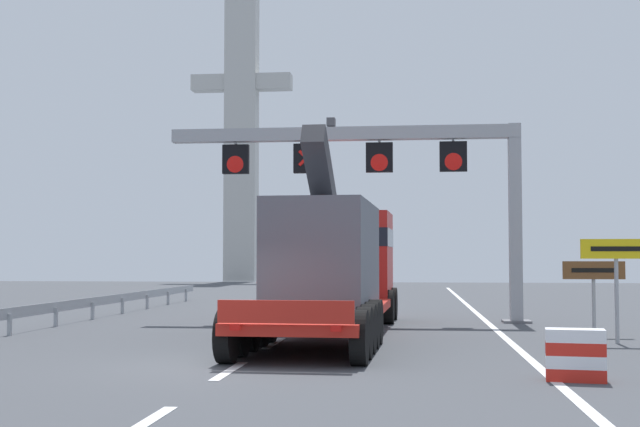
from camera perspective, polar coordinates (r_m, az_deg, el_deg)
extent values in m
plane|color=#424449|center=(17.11, -6.59, -10.16)|extent=(112.00, 112.00, 0.00)
cube|color=silver|center=(11.31, -11.93, -13.82)|extent=(0.20, 2.60, 0.01)
cube|color=silver|center=(16.23, -6.15, -10.54)|extent=(0.20, 2.60, 0.01)
cube|color=silver|center=(21.26, -3.13, -8.75)|extent=(0.20, 2.60, 0.01)
cube|color=silver|center=(26.35, -1.28, -7.63)|extent=(0.20, 2.60, 0.01)
cube|color=silver|center=(31.45, -0.04, -6.88)|extent=(0.20, 2.60, 0.01)
cube|color=silver|center=(36.57, 0.85, -6.33)|extent=(0.20, 2.60, 0.01)
cube|color=silver|center=(41.71, 1.52, -5.92)|extent=(0.20, 2.60, 0.01)
cube|color=silver|center=(46.84, 2.04, -5.59)|extent=(0.20, 2.60, 0.01)
cube|color=silver|center=(51.98, 2.46, -5.33)|extent=(0.20, 2.60, 0.01)
cube|color=silver|center=(57.13, 2.81, -5.12)|extent=(0.20, 2.60, 0.01)
cube|color=silver|center=(62.27, 3.09, -4.94)|extent=(0.20, 2.60, 0.01)
cube|color=silver|center=(67.42, 3.34, -4.79)|extent=(0.20, 2.60, 0.01)
cube|color=silver|center=(72.57, 3.54, -4.66)|extent=(0.20, 2.60, 0.01)
cube|color=silver|center=(28.74, 11.20, -7.19)|extent=(0.20, 63.00, 0.01)
cube|color=#9EA0A5|center=(28.54, 13.07, -0.60)|extent=(0.40, 0.40, 6.58)
cube|color=slate|center=(28.60, 13.15, -7.12)|extent=(0.90, 0.90, 0.08)
cube|color=#9EA0A5|center=(28.72, 1.56, 5.40)|extent=(11.82, 0.44, 0.44)
cube|color=#4C4C51|center=(28.81, 0.76, 6.18)|extent=(0.28, 0.40, 0.28)
cube|color=black|center=(28.55, 9.00, 3.82)|extent=(0.90, 0.24, 1.00)
cube|color=#9EA0A5|center=(28.62, 8.99, 4.92)|extent=(0.08, 0.08, 0.16)
cone|color=red|center=(28.40, 9.01, 3.49)|extent=(0.58, 0.02, 0.58)
cube|color=black|center=(28.54, 4.04, 3.80)|extent=(0.90, 0.24, 1.00)
cube|color=#9EA0A5|center=(28.61, 4.03, 4.89)|extent=(0.08, 0.08, 0.16)
cone|color=red|center=(28.39, 4.03, 3.47)|extent=(0.58, 0.02, 0.58)
cube|color=black|center=(28.74, -0.89, 3.74)|extent=(0.90, 0.24, 1.00)
cube|color=#9EA0A5|center=(28.81, -0.89, 4.83)|extent=(0.08, 0.08, 0.16)
cube|color=red|center=(28.61, -0.92, 3.77)|extent=(0.56, 0.02, 0.56)
cube|color=red|center=(28.61, -0.92, 3.77)|extent=(0.56, 0.02, 0.56)
cube|color=black|center=(29.14, -5.71, 3.66)|extent=(0.90, 0.24, 1.00)
cube|color=#9EA0A5|center=(29.21, -5.71, 4.74)|extent=(0.08, 0.08, 0.16)
cone|color=red|center=(29.00, -5.77, 3.34)|extent=(0.58, 0.02, 0.58)
cube|color=red|center=(21.49, 0.22, -6.75)|extent=(3.14, 10.49, 0.24)
cube|color=red|center=(16.26, -2.35, -6.66)|extent=(2.66, 0.17, 0.44)
cylinder|color=black|center=(17.35, -6.32, -8.23)|extent=(0.36, 1.11, 1.10)
cylinder|color=black|center=(16.89, 2.69, -8.39)|extent=(0.36, 1.11, 1.10)
cylinder|color=black|center=(18.37, -5.49, -7.95)|extent=(0.36, 1.11, 1.10)
cylinder|color=black|center=(17.93, 3.01, -8.08)|extent=(0.36, 1.11, 1.10)
cylinder|color=black|center=(19.39, -4.76, -7.69)|extent=(0.36, 1.11, 1.10)
cylinder|color=black|center=(18.97, 3.29, -7.80)|extent=(0.36, 1.11, 1.10)
cylinder|color=black|center=(20.41, -4.10, -7.45)|extent=(0.36, 1.11, 1.10)
cylinder|color=black|center=(20.01, 3.55, -7.54)|extent=(0.36, 1.11, 1.10)
cylinder|color=black|center=(21.43, -3.50, -7.24)|extent=(0.36, 1.11, 1.10)
cylinder|color=black|center=(21.06, 3.78, -7.32)|extent=(0.36, 1.11, 1.10)
cube|color=red|center=(28.49, 2.18, -3.07)|extent=(2.68, 3.28, 3.10)
cube|color=black|center=(28.50, 2.18, -1.66)|extent=(2.71, 3.30, 0.60)
cylinder|color=black|center=(29.57, -0.13, -6.07)|extent=(0.38, 1.11, 1.10)
cylinder|color=black|center=(29.31, 4.89, -6.09)|extent=(0.38, 1.11, 1.10)
cylinder|color=black|center=(27.59, -0.73, -6.29)|extent=(0.38, 1.11, 1.10)
cylinder|color=black|center=(27.31, 4.65, -6.32)|extent=(0.38, 1.11, 1.10)
cube|color=#565B66|center=(21.84, 0.36, -2.83)|extent=(2.56, 5.79, 2.70)
cube|color=#2D2D33|center=(21.08, 0.05, 2.48)|extent=(0.66, 2.96, 2.29)
cube|color=red|center=(16.45, -5.77, -7.65)|extent=(0.20, 0.07, 0.12)
cube|color=red|center=(16.09, 1.08, -7.77)|extent=(0.20, 0.07, 0.12)
cylinder|color=#9EA0A5|center=(22.33, 19.42, -4.98)|extent=(0.10, 0.10, 2.60)
cube|color=yellow|center=(22.26, 19.41, -2.27)|extent=(1.75, 0.06, 0.49)
cube|color=black|center=(22.23, 19.43, -2.27)|extent=(1.26, 0.01, 0.12)
cylinder|color=#9EA0A5|center=(24.31, 18.02, -5.49)|extent=(0.10, 0.10, 2.04)
cube|color=brown|center=(24.23, 18.02, -3.67)|extent=(1.66, 0.06, 0.49)
cube|color=black|center=(24.20, 18.04, -3.67)|extent=(1.19, 0.01, 0.12)
cube|color=red|center=(15.51, 16.90, -10.38)|extent=(1.06, 0.63, 0.23)
cube|color=white|center=(15.48, 16.89, -9.56)|extent=(1.06, 0.63, 0.22)
cube|color=red|center=(15.46, 16.88, -8.73)|extent=(1.06, 0.63, 0.23)
cube|color=white|center=(15.44, 16.86, -7.90)|extent=(1.06, 0.63, 0.23)
cube|color=#999EA3|center=(30.24, -15.22, -5.80)|extent=(0.04, 27.11, 0.32)
cube|color=#999EA3|center=(24.73, -20.25, -7.07)|extent=(0.10, 0.10, 0.60)
cube|color=#999EA3|center=(27.45, -17.43, -6.70)|extent=(0.10, 0.10, 0.60)
cube|color=#999EA3|center=(30.23, -15.12, -6.37)|extent=(0.10, 0.10, 0.60)
cube|color=#999EA3|center=(33.05, -13.21, -6.10)|extent=(0.10, 0.10, 0.60)
cube|color=#999EA3|center=(35.90, -11.60, -5.86)|extent=(0.10, 0.10, 0.60)
cube|color=#999EA3|center=(38.78, -10.23, -5.66)|extent=(0.10, 0.10, 0.60)
cube|color=#999EA3|center=(41.67, -9.05, -5.48)|extent=(0.10, 0.10, 0.60)
cube|color=#B7B7B2|center=(76.20, -5.32, 6.26)|extent=(2.80, 2.00, 28.71)
cube|color=#B7B7B2|center=(76.83, -5.31, 8.79)|extent=(9.00, 1.60, 1.40)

